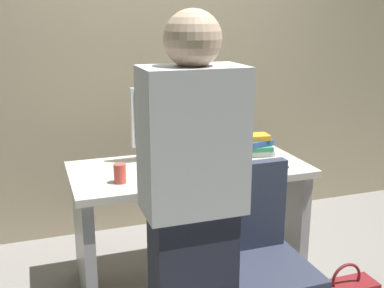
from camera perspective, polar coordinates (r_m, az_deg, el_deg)
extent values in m
plane|color=gray|center=(3.14, -0.31, -15.71)|extent=(9.00, 9.00, 0.00)
cube|color=tan|center=(3.58, -5.22, 13.38)|extent=(6.40, 0.10, 3.00)
cube|color=beige|center=(2.83, -0.33, -3.06)|extent=(1.39, 0.67, 0.04)
cube|color=#B2B2B7|center=(2.85, -12.76, -11.42)|extent=(0.06, 0.59, 0.70)
cube|color=#B2B2B7|center=(3.21, 10.59, -8.14)|extent=(0.06, 0.59, 0.70)
cube|color=#33384C|center=(2.30, 8.46, -15.08)|extent=(0.44, 0.44, 0.08)
cube|color=#33384C|center=(2.34, 6.56, -7.39)|extent=(0.40, 0.06, 0.44)
cube|color=silver|center=(1.85, 0.09, 0.37)|extent=(0.40, 0.24, 0.58)
sphere|color=beige|center=(1.79, 0.10, 12.47)|extent=(0.22, 0.22, 0.22)
cube|color=silver|center=(2.99, -2.16, -1.49)|extent=(0.21, 0.15, 0.02)
cube|color=silver|center=(2.98, -2.17, -0.61)|extent=(0.04, 0.03, 0.08)
cube|color=silver|center=(2.93, -2.21, 3.53)|extent=(0.54, 0.07, 0.36)
cube|color=black|center=(2.91, -2.14, 3.47)|extent=(0.50, 0.04, 0.32)
cube|color=white|center=(2.70, -1.08, -3.35)|extent=(0.44, 0.15, 0.02)
ellipsoid|color=white|center=(2.79, 4.32, -2.64)|extent=(0.06, 0.10, 0.03)
cylinder|color=#D84C3F|center=(2.57, -8.62, -3.50)|extent=(0.07, 0.07, 0.10)
cube|color=white|center=(3.09, 7.88, -0.88)|extent=(0.20, 0.18, 0.04)
cube|color=#338C59|center=(3.07, 7.66, -0.38)|extent=(0.21, 0.18, 0.03)
cube|color=#3359A5|center=(3.06, 7.88, 0.18)|extent=(0.19, 0.15, 0.04)
cube|color=gold|center=(3.06, 7.74, 0.85)|extent=(0.16, 0.13, 0.03)
cube|color=black|center=(2.89, 10.16, -2.45)|extent=(0.08, 0.15, 0.01)
torus|color=maroon|center=(2.69, 17.98, -15.06)|extent=(0.18, 0.02, 0.18)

